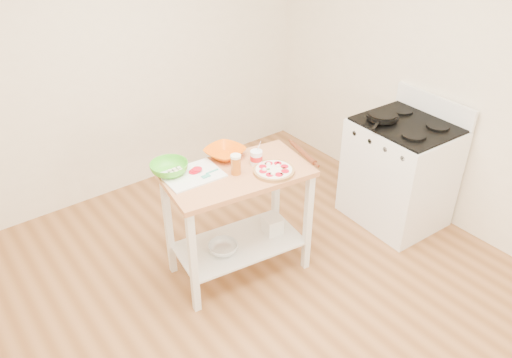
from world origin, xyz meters
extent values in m
cube|color=#9F673A|center=(0.00, 0.00, -0.01)|extent=(4.00, 4.50, 0.02)
cube|color=white|center=(0.00, 2.26, 1.35)|extent=(4.00, 0.02, 2.70)
cube|color=white|center=(2.01, 0.00, 1.35)|extent=(0.02, 4.50, 2.70)
cube|color=tan|center=(0.13, 0.57, 0.88)|extent=(1.10, 0.71, 0.04)
cube|color=white|center=(0.13, 0.57, 0.25)|extent=(1.01, 0.63, 0.02)
cube|color=white|center=(-0.37, 0.40, 0.43)|extent=(0.06, 0.06, 0.86)
cube|color=white|center=(-0.30, 0.87, 0.43)|extent=(0.06, 0.06, 0.86)
cube|color=white|center=(0.56, 0.27, 0.43)|extent=(0.06, 0.06, 0.86)
cube|color=white|center=(0.63, 0.73, 0.43)|extent=(0.06, 0.06, 0.86)
cube|color=white|center=(1.65, 0.29, 0.46)|extent=(0.71, 0.82, 0.92)
cube|color=black|center=(1.65, 0.29, 0.93)|extent=(0.67, 0.78, 0.02)
cube|color=white|center=(1.97, 0.27, 1.02)|extent=(0.06, 0.79, 0.18)
cylinder|color=black|center=(1.53, 0.46, 0.98)|extent=(0.26, 0.26, 0.03)
cube|color=black|center=(1.35, 0.37, 0.98)|extent=(0.16, 0.09, 0.02)
cylinder|color=tan|center=(0.33, 0.41, 0.91)|extent=(0.29, 0.29, 0.02)
cylinder|color=tan|center=(0.33, 0.41, 0.92)|extent=(0.29, 0.29, 0.01)
cylinder|color=white|center=(0.33, 0.41, 0.92)|extent=(0.26, 0.26, 0.01)
cylinder|color=red|center=(0.41, 0.39, 0.93)|extent=(0.06, 0.06, 0.01)
cylinder|color=red|center=(0.40, 0.45, 0.93)|extent=(0.06, 0.06, 0.01)
cylinder|color=red|center=(0.35, 0.49, 0.93)|extent=(0.06, 0.06, 0.01)
cylinder|color=red|center=(0.29, 0.48, 0.93)|extent=(0.06, 0.06, 0.01)
cylinder|color=red|center=(0.25, 0.43, 0.93)|extent=(0.06, 0.06, 0.01)
cylinder|color=red|center=(0.26, 0.36, 0.93)|extent=(0.06, 0.06, 0.01)
cylinder|color=red|center=(0.31, 0.33, 0.93)|extent=(0.06, 0.06, 0.01)
cylinder|color=red|center=(0.37, 0.33, 0.93)|extent=(0.06, 0.06, 0.01)
sphere|color=white|center=(0.38, 0.42, 0.93)|extent=(0.04, 0.04, 0.04)
sphere|color=white|center=(0.34, 0.48, 0.93)|extent=(0.04, 0.04, 0.04)
sphere|color=white|center=(0.27, 0.44, 0.93)|extent=(0.04, 0.04, 0.04)
sphere|color=white|center=(0.28, 0.35, 0.93)|extent=(0.04, 0.04, 0.04)
plane|color=#1E5A15|center=(0.39, 0.37, 0.93)|extent=(0.03, 0.03, 0.00)
plane|color=#1E5A15|center=(0.41, 0.45, 0.93)|extent=(0.03, 0.03, 0.00)
plane|color=#1E5A15|center=(0.33, 0.49, 0.93)|extent=(0.03, 0.03, 0.00)
plane|color=#1E5A15|center=(0.30, 0.43, 0.93)|extent=(0.03, 0.03, 0.00)
plane|color=#1E5A15|center=(0.27, 0.37, 0.93)|extent=(0.03, 0.03, 0.00)
plane|color=#1E5A15|center=(0.33, 0.32, 0.93)|extent=(0.03, 0.03, 0.00)
cube|color=white|center=(-0.15, 0.72, 0.91)|extent=(0.42, 0.32, 0.01)
cube|color=#F4EACC|center=(-0.26, 0.79, 0.92)|extent=(0.03, 0.03, 0.02)
cube|color=#F4EACC|center=(-0.23, 0.79, 0.92)|extent=(0.03, 0.03, 0.02)
cube|color=#F4EACC|center=(-0.19, 0.79, 0.92)|extent=(0.03, 0.03, 0.02)
cube|color=#F4EACC|center=(-0.26, 0.83, 0.92)|extent=(0.03, 0.03, 0.02)
cube|color=#F4EACC|center=(-0.23, 0.82, 0.92)|extent=(0.03, 0.03, 0.02)
cube|color=#F4EACC|center=(-0.19, 0.82, 0.92)|extent=(0.03, 0.03, 0.02)
cylinder|color=red|center=(-0.13, 0.73, 0.92)|extent=(0.07, 0.07, 0.01)
cylinder|color=red|center=(-0.11, 0.73, 0.92)|extent=(0.07, 0.07, 0.01)
cylinder|color=red|center=(-0.10, 0.73, 0.93)|extent=(0.07, 0.07, 0.01)
cube|color=teal|center=(-0.09, 0.63, 0.92)|extent=(0.06, 0.04, 0.01)
cylinder|color=teal|center=(-0.02, 0.66, 0.92)|extent=(0.10, 0.01, 0.01)
cube|color=silver|center=(-0.15, 0.87, 0.91)|extent=(0.18, 0.09, 0.00)
cube|color=black|center=(-0.27, 0.81, 0.92)|extent=(0.10, 0.05, 0.01)
imported|color=#FF6504|center=(0.19, 0.80, 0.93)|extent=(0.34, 0.34, 0.07)
imported|color=#4EC72C|center=(-0.26, 0.84, 0.94)|extent=(0.34, 0.34, 0.08)
cylinder|color=#B95F1A|center=(0.11, 0.55, 0.96)|extent=(0.07, 0.07, 0.13)
cylinder|color=white|center=(0.11, 0.55, 1.04)|extent=(0.07, 0.07, 0.02)
cylinder|color=white|center=(0.30, 0.57, 0.95)|extent=(0.09, 0.09, 0.11)
cylinder|color=red|center=(0.30, 0.57, 0.95)|extent=(0.09, 0.09, 0.04)
cylinder|color=silver|center=(0.32, 0.57, 1.04)|extent=(0.01, 0.06, 0.11)
cylinder|color=#612B16|center=(0.66, 0.47, 0.92)|extent=(0.11, 0.34, 0.04)
imported|color=silver|center=(-0.03, 0.55, 0.29)|extent=(0.29, 0.29, 0.07)
cube|color=white|center=(0.42, 0.52, 0.33)|extent=(0.15, 0.15, 0.13)
camera|label=1|loc=(-1.60, -1.91, 2.72)|focal=35.00mm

